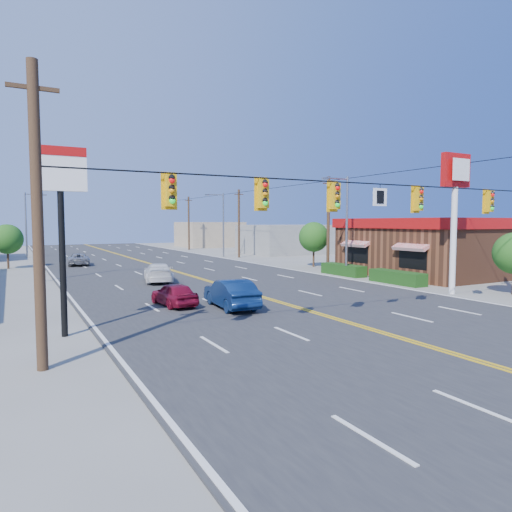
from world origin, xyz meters
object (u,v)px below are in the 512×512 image
signal_span (356,210)px  car_blue (231,295)px  kfc_pylon (455,195)px  kfc (443,246)px  car_silver (79,260)px  pizza_hut_sign (61,201)px  car_white (158,273)px  car_magenta (174,295)px

signal_span → car_blue: (-2.87, 6.03, -4.16)m
kfc_pylon → car_blue: (-13.99, 2.03, -5.31)m
kfc → kfc_pylon: 12.52m
kfc_pylon → car_silver: bearing=120.7°
pizza_hut_sign → kfc: bearing=14.5°
kfc → kfc_pylon: kfc_pylon is taller
pizza_hut_sign → car_white: bearing=60.7°
car_white → car_silver: size_ratio=1.09×
car_white → car_silver: (-3.40, 16.34, -0.08)m
pizza_hut_sign → car_blue: 9.39m
car_magenta → kfc: bearing=-175.9°
kfc_pylon → car_blue: size_ratio=1.92×
car_blue → car_white: (-0.37, 11.58, -0.05)m
signal_span → kfc_pylon: size_ratio=2.86×
kfc → car_white: bearing=166.4°
kfc_pylon → car_magenta: kfc_pylon is taller
car_magenta → car_white: bearing=-106.6°
signal_span → car_silver: bearing=101.1°
car_blue → car_silver: 28.17m
kfc → kfc_pylon: (-8.90, -8.00, 3.66)m
car_magenta → car_blue: size_ratio=0.81×
signal_span → pizza_hut_sign: bearing=159.8°
car_magenta → signal_span: bearing=118.3°
car_silver → car_blue: bearing=104.2°
car_silver → pizza_hut_sign: bearing=88.4°
car_magenta → car_white: size_ratio=0.76×
signal_span → kfc: size_ratio=1.49×
car_magenta → car_silver: (-1.42, 25.99, -0.01)m
pizza_hut_sign → car_silver: 30.59m
car_blue → car_silver: car_blue is taller
pizza_hut_sign → car_silver: size_ratio=1.59×
kfc → car_magenta: bearing=-170.9°
kfc → car_magenta: kfc is taller
signal_span → car_silver: 34.85m
signal_span → kfc_pylon: bearing=19.8°
car_silver → car_white: bearing=108.2°
signal_span → pizza_hut_sign: (-10.88, 4.00, 0.30)m
kfc → pizza_hut_sign: 32.04m
car_white → pizza_hut_sign: bearing=73.2°
kfc_pylon → pizza_hut_sign: kfc_pylon is taller
car_magenta → pizza_hut_sign: bearing=30.0°
pizza_hut_sign → car_white: size_ratio=1.45×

